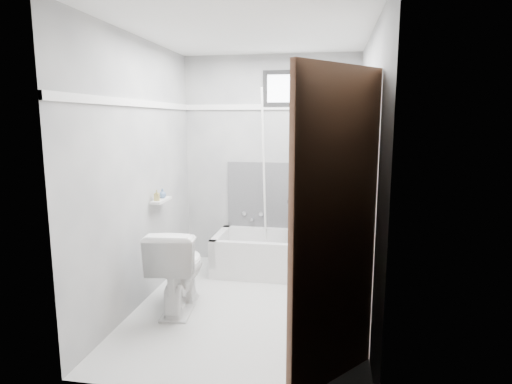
% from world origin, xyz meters
% --- Properties ---
extents(floor, '(2.60, 2.60, 0.00)m').
position_xyz_m(floor, '(0.00, 0.00, 0.00)').
color(floor, silver).
rests_on(floor, ground).
extents(ceiling, '(2.60, 2.60, 0.00)m').
position_xyz_m(ceiling, '(0.00, 0.00, 2.40)').
color(ceiling, silver).
rests_on(ceiling, floor).
extents(wall_back, '(2.00, 0.02, 2.40)m').
position_xyz_m(wall_back, '(0.00, 1.30, 1.20)').
color(wall_back, slate).
rests_on(wall_back, floor).
extents(wall_front, '(2.00, 0.02, 2.40)m').
position_xyz_m(wall_front, '(0.00, -1.30, 1.20)').
color(wall_front, slate).
rests_on(wall_front, floor).
extents(wall_left, '(0.02, 2.60, 2.40)m').
position_xyz_m(wall_left, '(-1.00, 0.00, 1.20)').
color(wall_left, slate).
rests_on(wall_left, floor).
extents(wall_right, '(0.02, 2.60, 2.40)m').
position_xyz_m(wall_right, '(1.00, 0.00, 1.20)').
color(wall_right, slate).
rests_on(wall_right, floor).
extents(bathtub, '(1.50, 0.70, 0.42)m').
position_xyz_m(bathtub, '(0.20, 0.93, 0.21)').
color(bathtub, silver).
rests_on(bathtub, floor).
extents(office_chair, '(0.68, 0.68, 1.02)m').
position_xyz_m(office_chair, '(0.55, 0.98, 0.63)').
color(office_chair, '#5E5D62').
rests_on(office_chair, bathtub).
extents(toilet, '(0.51, 0.80, 0.75)m').
position_xyz_m(toilet, '(-0.62, -0.13, 0.37)').
color(toilet, white).
rests_on(toilet, floor).
extents(door, '(0.78, 0.78, 2.00)m').
position_xyz_m(door, '(0.98, -1.28, 1.00)').
color(door, '#512E1E').
rests_on(door, floor).
extents(window, '(0.66, 0.04, 0.40)m').
position_xyz_m(window, '(0.25, 1.29, 2.02)').
color(window, black).
rests_on(window, wall_back).
extents(backerboard, '(1.50, 0.02, 0.78)m').
position_xyz_m(backerboard, '(0.25, 1.29, 0.80)').
color(backerboard, '#4C4C4F').
rests_on(backerboard, wall_back).
extents(trim_back, '(2.00, 0.02, 0.06)m').
position_xyz_m(trim_back, '(0.00, 1.29, 1.82)').
color(trim_back, white).
rests_on(trim_back, wall_back).
extents(trim_left, '(0.02, 2.60, 0.06)m').
position_xyz_m(trim_left, '(-0.99, 0.00, 1.82)').
color(trim_left, white).
rests_on(trim_left, wall_left).
extents(pole, '(0.02, 0.39, 1.92)m').
position_xyz_m(pole, '(-0.03, 1.06, 1.05)').
color(pole, white).
rests_on(pole, bathtub).
extents(shelf, '(0.10, 0.32, 0.02)m').
position_xyz_m(shelf, '(-0.93, 0.29, 0.90)').
color(shelf, silver).
rests_on(shelf, wall_left).
extents(soap_bottle_a, '(0.06, 0.06, 0.11)m').
position_xyz_m(soap_bottle_a, '(-0.94, 0.21, 0.97)').
color(soap_bottle_a, '#998D4C').
rests_on(soap_bottle_a, shelf).
extents(soap_bottle_b, '(0.09, 0.09, 0.09)m').
position_xyz_m(soap_bottle_b, '(-0.94, 0.35, 0.96)').
color(soap_bottle_b, slate).
rests_on(soap_bottle_b, shelf).
extents(faucet, '(0.26, 0.10, 0.16)m').
position_xyz_m(faucet, '(-0.20, 1.27, 0.55)').
color(faucet, silver).
rests_on(faucet, wall_back).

